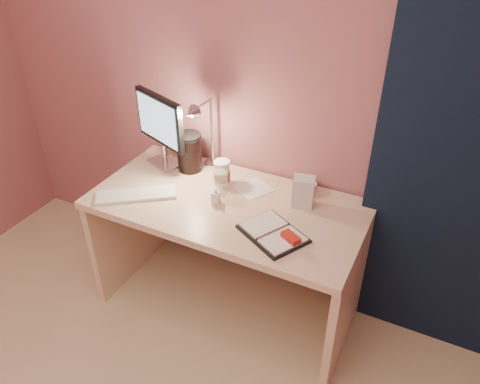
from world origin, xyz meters
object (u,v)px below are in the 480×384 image
at_px(clear_cup, 221,183).
at_px(product_box, 303,192).
at_px(planner, 274,234).
at_px(keyboard, 136,195).
at_px(dark_jar, 190,154).
at_px(lotion_bottle, 215,195).
at_px(desk_lamp, 203,131).
at_px(bowl, 304,186).
at_px(desk, 234,229).
at_px(coffee_cup, 222,174).
at_px(monitor, 162,124).

height_order(clear_cup, product_box, product_box).
distance_m(planner, product_box, 0.30).
relative_size(keyboard, dark_jar, 2.10).
xyz_separation_m(keyboard, planner, (0.77, 0.02, 0.00)).
distance_m(planner, lotion_bottle, 0.39).
distance_m(clear_cup, lotion_bottle, 0.09).
relative_size(lotion_bottle, product_box, 0.58).
height_order(lotion_bottle, dark_jar, dark_jar).
bearing_deg(desk_lamp, bowl, 15.13).
bearing_deg(desk, coffee_cup, 148.09).
xyz_separation_m(bowl, product_box, (0.04, -0.14, 0.06)).
distance_m(clear_cup, desk_lamp, 0.30).
relative_size(monitor, dark_jar, 2.16).
distance_m(planner, desk_lamp, 0.70).
relative_size(keyboard, clear_cup, 3.19).
distance_m(keyboard, lotion_bottle, 0.42).
relative_size(clear_cup, bowl, 1.01).
xyz_separation_m(coffee_cup, desk_lamp, (-0.14, 0.06, 0.20)).
height_order(keyboard, desk_lamp, desk_lamp).
height_order(monitor, dark_jar, monitor).
xyz_separation_m(desk, keyboard, (-0.45, -0.24, 0.23)).
distance_m(coffee_cup, lotion_bottle, 0.17).
bearing_deg(coffee_cup, desk_lamp, 157.88).
height_order(desk, monitor, monitor).
relative_size(clear_cup, lotion_bottle, 1.40).
height_order(coffee_cup, lotion_bottle, coffee_cup).
xyz_separation_m(coffee_cup, product_box, (0.45, 0.01, 0.01)).
xyz_separation_m(monitor, coffee_cup, (0.40, -0.05, -0.18)).
relative_size(desk, clear_cup, 10.92).
xyz_separation_m(planner, product_box, (0.03, 0.29, 0.07)).
xyz_separation_m(planner, dark_jar, (-0.66, 0.34, 0.09)).
bearing_deg(monitor, lotion_bottle, -4.57).
relative_size(coffee_cup, bowl, 1.13).
height_order(bowl, dark_jar, dark_jar).
relative_size(desk, planner, 3.83).
bearing_deg(monitor, coffee_cup, 13.79).
bearing_deg(keyboard, planner, -34.58).
xyz_separation_m(bowl, dark_jar, (-0.65, -0.09, 0.08)).
bearing_deg(coffee_cup, clear_cup, -66.74).
distance_m(keyboard, bowl, 0.88).
relative_size(monitor, clear_cup, 3.28).
xyz_separation_m(coffee_cup, clear_cup, (0.04, -0.08, -0.00)).
height_order(dark_jar, desk_lamp, desk_lamp).
bearing_deg(keyboard, desk, -8.18).
distance_m(planner, coffee_cup, 0.51).
distance_m(keyboard, clear_cup, 0.44).
bearing_deg(coffee_cup, lotion_bottle, -73.08).
height_order(monitor, coffee_cup, monitor).
bearing_deg(clear_cup, coffee_cup, 113.26).
relative_size(desk, bowl, 11.05).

